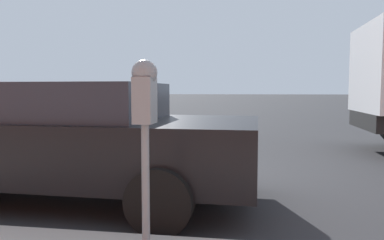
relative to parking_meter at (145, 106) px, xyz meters
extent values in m
plane|color=#2B2B2D|center=(2.52, 0.48, -1.22)|extent=(220.00, 220.00, 0.00)
cylinder|color=gray|center=(0.00, 0.00, -0.61)|extent=(0.06, 0.06, 0.97)
cube|color=gray|center=(0.00, 0.00, 0.04)|extent=(0.20, 0.14, 0.34)
sphere|color=gray|center=(0.00, 0.00, 0.25)|extent=(0.19, 0.19, 0.19)
cube|color=#B21919|center=(0.11, 0.00, 0.00)|extent=(0.01, 0.11, 0.12)
cube|color=black|center=(0.11, 0.00, 0.12)|extent=(0.01, 0.10, 0.08)
cube|color=black|center=(1.59, 1.47, -0.57)|extent=(1.98, 4.70, 0.68)
cube|color=#232833|center=(1.60, 1.66, -0.01)|extent=(1.71, 2.65, 0.43)
cylinder|color=black|center=(2.50, 0.01, -0.90)|extent=(0.23, 0.64, 0.64)
cylinder|color=black|center=(0.62, 0.05, -0.90)|extent=(0.23, 0.64, 0.64)
cylinder|color=black|center=(2.56, 2.90, -0.90)|extent=(0.23, 0.64, 0.64)
camera|label=1|loc=(-2.66, -0.77, 0.12)|focal=35.00mm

